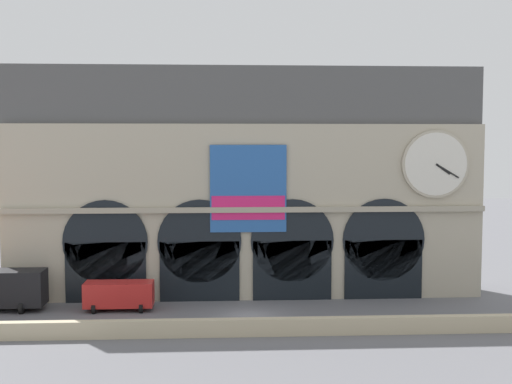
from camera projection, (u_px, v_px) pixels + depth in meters
name	position (u px, v px, depth m)	size (l,w,h in m)	color
ground_plane	(249.00, 316.00, 48.78)	(200.00, 200.00, 0.00)	slate
quay_parapet_wall	(252.00, 327.00, 43.82)	(90.00, 0.70, 1.16)	#BCAD8C
station_building	(246.00, 187.00, 55.18)	(39.05, 4.59, 19.03)	#B2A891
van_midwest	(119.00, 294.00, 50.46)	(5.20, 2.48, 2.20)	red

